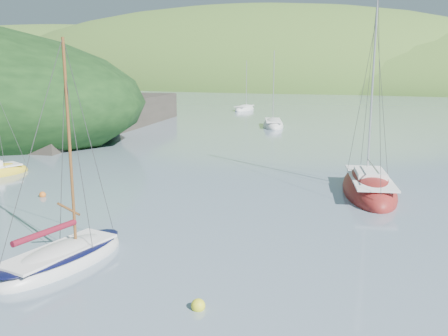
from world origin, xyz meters
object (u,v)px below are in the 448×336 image
at_px(daysailer_white, 63,259).
at_px(distant_sloop_a, 273,125).
at_px(sloop_red, 369,190).
at_px(distant_sloop_c, 244,109).

distance_m(daysailer_white, distant_sloop_a, 45.93).
bearing_deg(daysailer_white, sloop_red, 65.46).
relative_size(daysailer_white, sloop_red, 0.72).
bearing_deg(distant_sloop_a, sloop_red, -82.63).
bearing_deg(distant_sloop_c, distant_sloop_a, -57.91).
xyz_separation_m(daysailer_white, sloop_red, (9.75, 16.28, 0.02)).
height_order(sloop_red, distant_sloop_a, sloop_red).
relative_size(daysailer_white, distant_sloop_c, 1.04).
bearing_deg(sloop_red, distant_sloop_a, 102.85).
distance_m(sloop_red, distant_sloop_c, 55.78).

